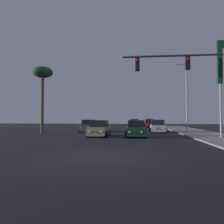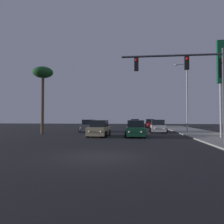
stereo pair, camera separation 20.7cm
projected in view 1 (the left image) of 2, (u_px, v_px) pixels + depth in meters
ground_plane at (101, 157)px, 10.84m from camera, size 120.00×120.00×0.00m
sidewalk_right at (221, 138)px, 19.80m from camera, size 5.00×60.00×0.12m
car_black at (134, 123)px, 45.03m from camera, size 2.04×4.34×1.68m
car_grey at (89, 126)px, 30.28m from camera, size 2.04×4.34×1.68m
car_red at (149, 124)px, 44.05m from camera, size 2.04×4.32×1.68m
car_tan at (99, 129)px, 22.64m from camera, size 2.04×4.33×1.68m
car_white at (158, 127)px, 28.80m from camera, size 2.04×4.34×1.68m
car_green at (136, 129)px, 22.10m from camera, size 2.04×4.34×1.68m
traffic_light_mast at (194, 77)px, 14.89m from camera, size 6.95×0.36×6.50m
street_lamp at (186, 94)px, 28.64m from camera, size 1.74×0.24×9.00m
palm_tree_near at (43, 76)px, 25.89m from camera, size 2.40×2.40×8.01m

